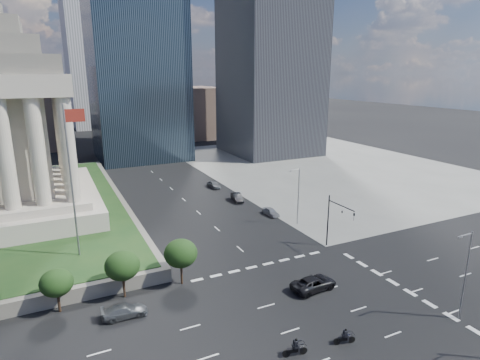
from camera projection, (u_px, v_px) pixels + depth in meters
ground at (132, 155)px, 129.52m from camera, size 500.00×500.00×0.00m
sidewalk_ne at (324, 166)px, 114.08m from camera, size 68.00×90.00×0.03m
flagpole at (72, 174)px, 50.85m from camera, size 2.52×0.24×20.00m
midrise_glass at (136, 57)px, 118.29m from camera, size 26.00×26.00×60.00m
building_filler_ne at (194, 112)px, 166.51m from camera, size 20.00×30.00×20.00m
building_filler_nw at (25, 107)px, 139.39m from camera, size 24.00×30.00×28.00m
traffic_signal_ne at (336, 216)px, 58.36m from camera, size 0.30×5.74×8.00m
street_lamp_south at (465, 271)px, 41.46m from camera, size 2.13×0.22×10.00m
street_lamp_north at (298, 193)px, 68.43m from camera, size 2.13×0.22×10.00m
pickup_truck at (314, 283)px, 48.52m from camera, size 6.06×3.18×1.63m
suv_grey at (125, 311)px, 43.07m from camera, size 2.21×4.93×1.40m
parked_sedan_near at (271, 212)px, 73.96m from camera, size 4.20×1.85×1.41m
parked_sedan_mid at (237, 197)px, 82.21m from camera, size 2.47×5.00×1.58m
parked_sedan_far at (214, 185)px, 91.78m from camera, size 4.72×2.14×1.57m
motorcycle_lead at (345, 336)px, 38.72m from camera, size 2.33×1.16×1.68m
motorcycle_trail at (295, 347)px, 37.06m from camera, size 2.55×1.16×1.84m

